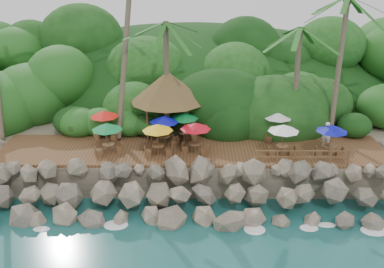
{
  "coord_description": "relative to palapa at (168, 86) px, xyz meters",
  "views": [
    {
      "loc": [
        0.19,
        -20.5,
        14.14
      ],
      "look_at": [
        0.0,
        6.0,
        3.4
      ],
      "focal_mm": 40.22,
      "sensor_mm": 36.0,
      "label": 1
    }
  ],
  "objects": [
    {
      "name": "seawall",
      "position": [
        1.75,
        -7.13,
        -4.64
      ],
      "size": [
        29.0,
        4.0,
        2.3
      ],
      "primitive_type": null,
      "color": "gray",
      "rests_on": "ground"
    },
    {
      "name": "ground",
      "position": [
        1.75,
        -9.13,
        -5.79
      ],
      "size": [
        140.0,
        140.0,
        0.0
      ],
      "primitive_type": "plane",
      "color": "#19514F",
      "rests_on": "ground"
    },
    {
      "name": "dining_clusters",
      "position": [
        2.28,
        -3.11,
        -1.69
      ],
      "size": [
        17.02,
        4.67,
        2.17
      ],
      "color": "brown",
      "rests_on": "terrace"
    },
    {
      "name": "land_base",
      "position": [
        1.75,
        6.87,
        -4.74
      ],
      "size": [
        32.0,
        25.2,
        2.1
      ],
      "primitive_type": "cube",
      "color": "gray",
      "rests_on": "ground"
    },
    {
      "name": "jungle_hill",
      "position": [
        1.75,
        14.37,
        -5.79
      ],
      "size": [
        44.8,
        28.0,
        15.4
      ],
      "primitive_type": "ellipsoid",
      "color": "#143811",
      "rests_on": "ground"
    },
    {
      "name": "jungle_foliage",
      "position": [
        1.75,
        5.87,
        -5.79
      ],
      "size": [
        44.0,
        16.0,
        12.0
      ],
      "primitive_type": null,
      "color": "#143811",
      "rests_on": "ground"
    },
    {
      "name": "foam_line",
      "position": [
        1.75,
        -8.83,
        -5.76
      ],
      "size": [
        25.2,
        0.8,
        0.06
      ],
      "color": "white",
      "rests_on": "ground"
    },
    {
      "name": "railing",
      "position": [
        8.71,
        -5.48,
        -2.89
      ],
      "size": [
        6.1,
        0.1,
        1.0
      ],
      "color": "brown",
      "rests_on": "terrace"
    },
    {
      "name": "terrace",
      "position": [
        1.75,
        -3.13,
        -3.59
      ],
      "size": [
        26.0,
        5.0,
        0.2
      ],
      "primitive_type": "cube",
      "color": "brown",
      "rests_on": "land_base"
    },
    {
      "name": "waiter",
      "position": [
        10.89,
        -2.53,
        -2.62
      ],
      "size": [
        0.75,
        0.64,
        1.75
      ],
      "primitive_type": "imported",
      "rotation": [
        0.0,
        0.0,
        2.72
      ],
      "color": "white",
      "rests_on": "terrace"
    },
    {
      "name": "palapa",
      "position": [
        0.0,
        0.0,
        0.0
      ],
      "size": [
        5.38,
        5.38,
        4.6
      ],
      "color": "brown",
      "rests_on": "ground"
    }
  ]
}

